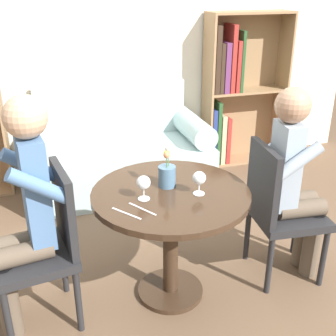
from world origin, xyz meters
The scene contains 14 objects.
ground_plane centered at (0.00, 0.00, 0.00)m, with size 16.00×16.00×0.00m, color brown.
back_wall centered at (0.00, 1.99, 1.35)m, with size 5.20×0.05×2.70m.
round_table centered at (0.00, 0.00, 0.55)m, with size 0.88×0.88×0.70m.
couch centered at (0.00, 1.56, 0.31)m, with size 1.60×0.80×0.92m.
bookshelf_right centered at (1.25, 1.83, 0.75)m, with size 0.84×0.28×1.51m.
chair_left centered at (-0.69, 0.02, 0.49)m, with size 0.47×0.47×0.90m.
chair_right centered at (0.69, -0.01, 0.49)m, with size 0.46×0.46×0.90m.
person_left centered at (-0.78, 0.00, 0.70)m, with size 0.45×0.38×1.30m.
person_right centered at (0.78, -0.02, 0.66)m, with size 0.44×0.37×1.24m.
wine_glass_left centered at (-0.16, -0.04, 0.79)m, with size 0.07×0.07×0.13m.
wine_glass_right centered at (0.14, -0.07, 0.79)m, with size 0.07×0.07×0.13m.
flower_vase centered at (0.00, 0.07, 0.78)m, with size 0.10×0.10×0.24m.
knife_left_setting centered at (-0.29, -0.17, 0.70)m, with size 0.12×0.16×0.00m.
fork_left_setting centered at (-0.20, -0.15, 0.70)m, with size 0.11×0.17×0.00m.
Camera 1 is at (-0.63, -1.98, 1.77)m, focal length 45.00 mm.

